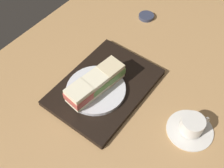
# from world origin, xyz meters

# --- Properties ---
(ground_plane) EXTENTS (1.40, 1.00, 0.03)m
(ground_plane) POSITION_xyz_m (0.00, 0.00, -0.01)
(ground_plane) COLOR tan
(serving_tray) EXTENTS (0.36, 0.26, 0.02)m
(serving_tray) POSITION_xyz_m (0.02, -0.07, 0.01)
(serving_tray) COLOR black
(serving_tray) RESTS_ON ground_plane
(sandwich_plate) EXTENTS (0.20, 0.20, 0.01)m
(sandwich_plate) POSITION_xyz_m (0.06, -0.08, 0.03)
(sandwich_plate) COLOR silver
(sandwich_plate) RESTS_ON serving_tray
(sandwich_near) EXTENTS (0.08, 0.08, 0.06)m
(sandwich_near) POSITION_xyz_m (-0.01, -0.07, 0.06)
(sandwich_near) COLOR beige
(sandwich_near) RESTS_ON sandwich_plate
(sandwich_middle) EXTENTS (0.08, 0.08, 0.06)m
(sandwich_middle) POSITION_xyz_m (0.06, -0.08, 0.06)
(sandwich_middle) COLOR #EFE5C1
(sandwich_middle) RESTS_ON sandwich_plate
(sandwich_far) EXTENTS (0.08, 0.08, 0.06)m
(sandwich_far) POSITION_xyz_m (0.13, -0.09, 0.06)
(sandwich_far) COLOR #EFE5C1
(sandwich_far) RESTS_ON sandwich_plate
(coffee_cup) EXTENTS (0.14, 0.14, 0.06)m
(coffee_cup) POSITION_xyz_m (-0.01, 0.24, 0.02)
(coffee_cup) COLOR silver
(coffee_cup) RESTS_ON ground_plane
(small_sauce_dish) EXTENTS (0.06, 0.06, 0.01)m
(small_sauce_dish) POSITION_xyz_m (-0.38, -0.16, 0.01)
(small_sauce_dish) COLOR #33384C
(small_sauce_dish) RESTS_ON ground_plane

